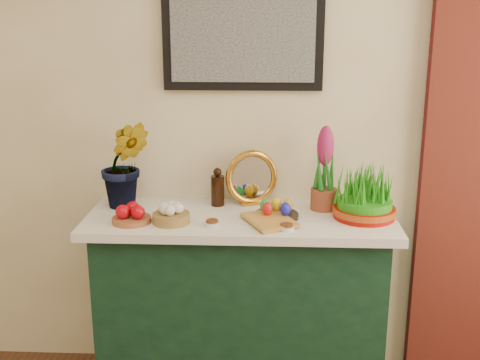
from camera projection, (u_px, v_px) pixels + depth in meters
name	position (u px, v px, depth m)	size (l,w,h in m)	color
room	(253.00, 82.00, 0.70)	(4.50, 4.54, 2.72)	#532E1C
sideboard	(240.00, 307.00, 2.87)	(1.30, 0.45, 0.85)	#153A24
tablecloth	(241.00, 219.00, 2.75)	(1.40, 0.55, 0.04)	white
hyacinth_green	(124.00, 150.00, 2.79)	(0.27, 0.23, 0.55)	#1F701E
apple_bowl	(131.00, 215.00, 2.63)	(0.23, 0.23, 0.09)	#975330
garlic_basket	(171.00, 215.00, 2.63)	(0.18, 0.18, 0.09)	olive
vinegar_cruet	(218.00, 189.00, 2.86)	(0.06, 0.06, 0.18)	black
mirror	(252.00, 178.00, 2.87)	(0.27, 0.15, 0.26)	orange
book	(250.00, 222.00, 2.59)	(0.16, 0.24, 0.03)	#C58A35
spice_dish_left	(212.00, 223.00, 2.60)	(0.07, 0.07, 0.03)	silver
spice_dish_right	(287.00, 227.00, 2.55)	(0.07, 0.07, 0.03)	silver
egg_plate	(276.00, 211.00, 2.70)	(0.24, 0.24, 0.08)	black
hyacinth_pink	(325.00, 172.00, 2.78)	(0.12, 0.12, 0.40)	brown
wheatgrass_sabzeh	(365.00, 196.00, 2.68)	(0.28, 0.28, 0.23)	#9B0E03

